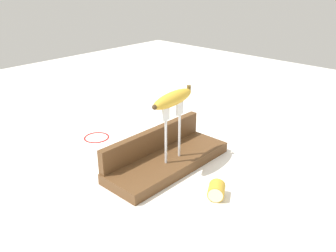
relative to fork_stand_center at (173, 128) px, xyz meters
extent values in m
plane|color=silver|center=(0.00, 0.02, -0.13)|extent=(3.00, 3.00, 0.00)
cube|color=brown|center=(0.00, 0.02, -0.12)|extent=(0.40, 0.15, 0.03)
cube|color=brown|center=(0.00, 0.08, -0.07)|extent=(0.39, 0.02, 0.07)
cylinder|color=silver|center=(-0.03, 0.00, -0.04)|extent=(0.01, 0.01, 0.13)
cube|color=silver|center=(-0.03, 0.00, 0.05)|extent=(0.03, 0.00, 0.04)
cylinder|color=silver|center=(0.03, 0.00, -0.04)|extent=(0.01, 0.01, 0.13)
cube|color=silver|center=(0.03, 0.00, 0.05)|extent=(0.03, 0.00, 0.04)
ellipsoid|color=gold|center=(0.00, 0.00, 0.09)|extent=(0.17, 0.06, 0.04)
cylinder|color=brown|center=(0.08, 0.01, 0.09)|extent=(0.01, 0.01, 0.02)
sphere|color=#3F2D19|center=(-0.08, -0.01, 0.09)|extent=(0.01, 0.01, 0.01)
cylinder|color=gold|center=(-0.03, -0.18, -0.11)|extent=(0.06, 0.06, 0.04)
cylinder|color=beige|center=(-0.05, -0.19, -0.11)|extent=(0.02, 0.03, 0.04)
torus|color=red|center=(-0.02, 0.34, -0.13)|extent=(0.09, 0.09, 0.01)
camera|label=1|loc=(-0.68, -0.61, 0.40)|focal=38.18mm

